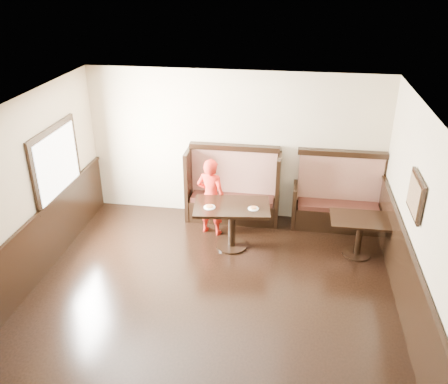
% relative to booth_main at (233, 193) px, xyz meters
% --- Properties ---
extents(ground, '(7.00, 7.00, 0.00)m').
position_rel_booth_main_xyz_m(ground, '(0.00, -3.30, -0.53)').
color(ground, black).
rests_on(ground, ground).
extents(room_shell, '(7.00, 7.00, 7.00)m').
position_rel_booth_main_xyz_m(room_shell, '(-0.30, -3.01, 0.14)').
color(room_shell, '#C3B58D').
rests_on(room_shell, ground).
extents(booth_main, '(1.75, 0.72, 1.45)m').
position_rel_booth_main_xyz_m(booth_main, '(0.00, 0.00, 0.00)').
color(booth_main, black).
rests_on(booth_main, ground).
extents(booth_neighbor, '(1.65, 0.72, 1.45)m').
position_rel_booth_main_xyz_m(booth_neighbor, '(1.95, -0.00, -0.05)').
color(booth_neighbor, black).
rests_on(booth_neighbor, ground).
extents(table_main, '(1.35, 0.94, 0.80)m').
position_rel_booth_main_xyz_m(table_main, '(0.12, -1.04, 0.09)').
color(table_main, black).
rests_on(table_main, ground).
extents(table_neighbor, '(1.00, 0.66, 0.69)m').
position_rel_booth_main_xyz_m(table_neighbor, '(2.25, -0.96, -0.01)').
color(table_neighbor, black).
rests_on(table_neighbor, ground).
extents(child, '(0.59, 0.46, 1.45)m').
position_rel_booth_main_xyz_m(child, '(-0.31, -0.62, 0.20)').
color(child, red).
rests_on(child, ground).
extents(pizza_plate_left, '(0.20, 0.20, 0.04)m').
position_rel_booth_main_xyz_m(pizza_plate_left, '(-0.24, -1.16, 0.29)').
color(pizza_plate_left, white).
rests_on(pizza_plate_left, table_main).
extents(pizza_plate_right, '(0.18, 0.18, 0.03)m').
position_rel_booth_main_xyz_m(pizza_plate_right, '(0.49, -1.10, 0.29)').
color(pizza_plate_right, white).
rests_on(pizza_plate_right, table_main).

